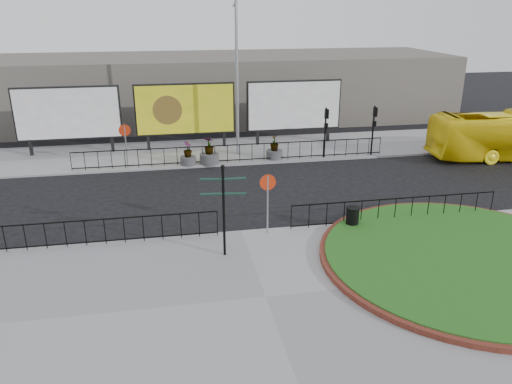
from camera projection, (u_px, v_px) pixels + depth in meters
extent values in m
plane|color=black|center=(241.00, 233.00, 20.32)|extent=(90.00, 90.00, 0.00)
cube|color=gray|center=(266.00, 298.00, 15.70)|extent=(30.00, 10.00, 0.12)
cube|color=gray|center=(212.00, 152.00, 31.35)|extent=(44.00, 6.00, 0.12)
cylinder|color=maroon|center=(465.00, 259.00, 17.84)|extent=(10.40, 10.40, 0.18)
cylinder|color=#224A13|center=(465.00, 258.00, 17.83)|extent=(10.00, 10.00, 0.22)
cylinder|color=gray|center=(126.00, 147.00, 27.66)|extent=(0.07, 0.07, 2.40)
cylinder|color=#B0250B|center=(125.00, 130.00, 27.33)|extent=(0.64, 0.03, 0.64)
cylinder|color=white|center=(125.00, 130.00, 27.35)|extent=(0.50, 0.03, 0.50)
cylinder|color=gray|center=(268.00, 205.00, 19.66)|extent=(0.07, 0.07, 2.40)
cylinder|color=#B0250B|center=(268.00, 182.00, 19.32)|extent=(0.64, 0.03, 0.64)
cylinder|color=white|center=(268.00, 182.00, 19.34)|extent=(0.50, 0.03, 0.50)
cube|color=black|center=(31.00, 147.00, 30.22)|extent=(0.18, 0.18, 1.00)
cube|color=black|center=(112.00, 144.00, 31.04)|extent=(0.18, 0.18, 1.00)
cube|color=black|center=(68.00, 113.00, 29.93)|extent=(6.20, 0.25, 3.20)
cube|color=white|center=(67.00, 114.00, 29.78)|extent=(6.00, 0.06, 3.00)
cube|color=black|center=(148.00, 142.00, 31.41)|extent=(0.18, 0.18, 1.00)
cube|color=black|center=(224.00, 138.00, 32.22)|extent=(0.18, 0.18, 1.00)
cube|color=black|center=(185.00, 109.00, 31.11)|extent=(6.20, 0.25, 3.20)
cube|color=yellow|center=(185.00, 110.00, 30.96)|extent=(6.00, 0.06, 3.00)
cube|color=black|center=(258.00, 137.00, 32.59)|extent=(0.18, 0.18, 1.00)
cube|color=black|center=(328.00, 134.00, 33.41)|extent=(0.18, 0.18, 1.00)
cube|color=black|center=(294.00, 105.00, 32.30)|extent=(6.20, 0.25, 3.20)
cube|color=white|center=(295.00, 106.00, 32.15)|extent=(6.00, 0.06, 3.00)
cylinder|color=gray|center=(237.00, 80.00, 29.07)|extent=(0.18, 0.18, 9.00)
cylinder|color=gray|center=(236.00, 0.00, 27.54)|extent=(0.43, 0.10, 0.77)
cylinder|color=black|center=(325.00, 133.00, 29.50)|extent=(0.10, 0.10, 3.00)
cube|color=black|center=(327.00, 114.00, 28.99)|extent=(0.22, 0.18, 0.55)
cube|color=black|center=(326.00, 126.00, 29.24)|extent=(0.20, 0.16, 0.30)
cylinder|color=black|center=(373.00, 131.00, 30.01)|extent=(0.10, 0.10, 3.00)
cube|color=black|center=(375.00, 112.00, 29.50)|extent=(0.22, 0.18, 0.55)
cube|color=black|center=(374.00, 124.00, 29.74)|extent=(0.20, 0.16, 0.30)
cube|color=#5A554F|center=(199.00, 88.00, 39.69)|extent=(40.00, 10.00, 5.00)
cylinder|color=black|center=(224.00, 213.00, 17.74)|extent=(0.09, 0.09, 3.34)
sphere|color=black|center=(223.00, 167.00, 17.13)|extent=(0.15, 0.15, 0.15)
cube|color=black|center=(211.00, 179.00, 17.29)|extent=(0.80, 0.28, 0.03)
cube|color=black|center=(235.00, 179.00, 17.35)|extent=(0.79, 0.16, 0.03)
cube|color=black|center=(211.00, 194.00, 17.44)|extent=(0.79, 0.20, 0.03)
cube|color=black|center=(235.00, 193.00, 17.48)|extent=(0.80, 0.28, 0.03)
cylinder|color=black|center=(352.00, 218.00, 20.34)|extent=(0.52, 0.52, 0.87)
cylinder|color=black|center=(353.00, 208.00, 20.18)|extent=(0.56, 0.56, 0.06)
cylinder|color=#4C4C4F|center=(188.00, 160.00, 28.58)|extent=(0.89, 0.89, 0.46)
imported|color=#224A13|center=(188.00, 149.00, 28.34)|extent=(0.66, 0.66, 0.89)
cylinder|color=#4C4C4F|center=(210.00, 158.00, 28.77)|extent=(1.10, 1.10, 0.57)
imported|color=#224A13|center=(209.00, 145.00, 28.49)|extent=(0.75, 0.75, 1.00)
cylinder|color=#4C4C4F|center=(274.00, 154.00, 29.67)|extent=(0.97, 0.97, 0.51)
imported|color=#224A13|center=(274.00, 143.00, 29.42)|extent=(0.73, 0.73, 0.94)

